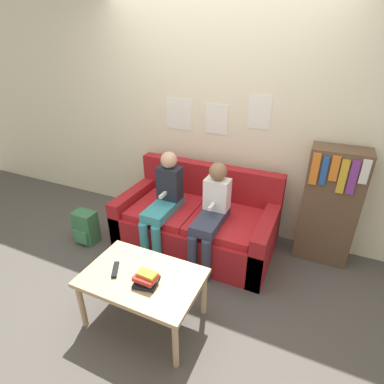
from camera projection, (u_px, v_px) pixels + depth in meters
name	position (u px, v px, depth m)	size (l,w,h in m)	color
ground_plane	(174.00, 274.00, 2.93)	(10.00, 10.00, 0.00)	#4C4742
wall_back	(218.00, 117.00, 3.22)	(8.00, 0.06, 2.60)	beige
couch	(197.00, 222.00, 3.26)	(1.64, 0.88, 0.83)	maroon
coffee_table	(142.00, 281.00, 2.28)	(0.90, 0.58, 0.46)	tan
person_left	(164.00, 200.00, 3.06)	(0.24, 0.59, 1.06)	teal
person_right	(212.00, 212.00, 2.87)	(0.24, 0.59, 1.03)	#33384C
tv_remote	(115.00, 270.00, 2.30)	(0.12, 0.17, 0.02)	black
book_stack	(146.00, 279.00, 2.17)	(0.19, 0.19, 0.10)	black
bookshelf	(329.00, 206.00, 2.92)	(0.51, 0.30, 1.18)	brown
backpack	(86.00, 227.00, 3.33)	(0.25, 0.20, 0.37)	#336B42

